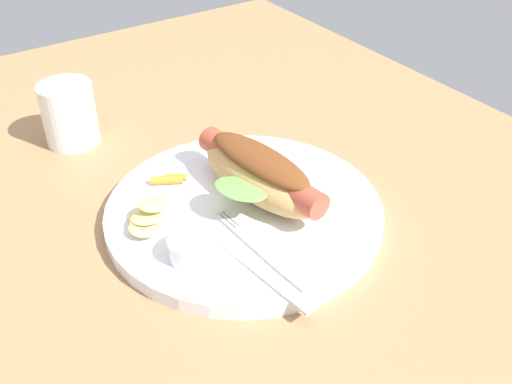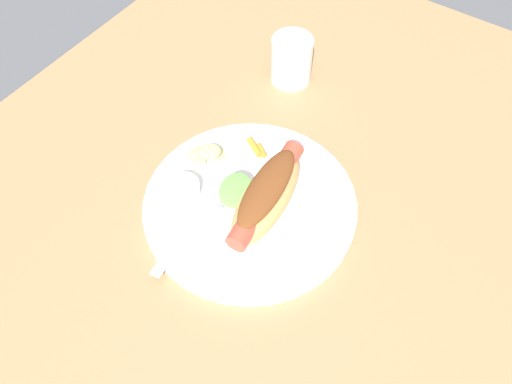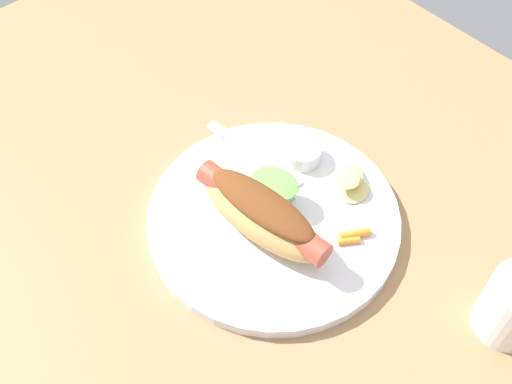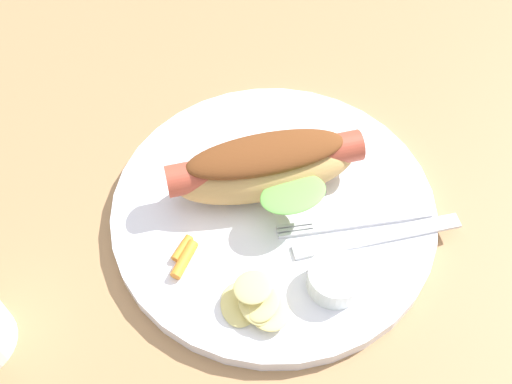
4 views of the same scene
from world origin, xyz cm
name	(u,v)px [view 1 (image 1 of 4)]	position (x,y,z in cm)	size (l,w,h in cm)	color
ground_plane	(234,228)	(0.00, 0.00, -0.90)	(120.00, 90.00, 1.80)	#9E754C
plate	(243,211)	(0.22, -1.30, 0.80)	(30.07, 30.07, 1.60)	white
hot_dog	(259,173)	(0.49, -3.64, 4.71)	(18.18, 10.47, 5.80)	tan
sauce_ramekin	(192,248)	(-4.05, 7.28, 2.71)	(4.72, 4.72, 2.21)	white
fork	(263,251)	(-7.38, 1.34, 1.80)	(14.31, 1.81, 0.40)	silver
knife	(255,266)	(-8.72, 3.08, 1.78)	(15.45, 1.40, 0.36)	silver
chips_pile	(147,216)	(2.88, 8.69, 2.69)	(6.07, 5.59, 2.66)	#DFD07B
carrot_garnish	(169,179)	(8.49, 3.30, 2.06)	(2.60, 4.27, 0.98)	orange
drinking_cup	(69,114)	(26.15, 8.30, 4.05)	(6.81, 6.81, 8.09)	white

